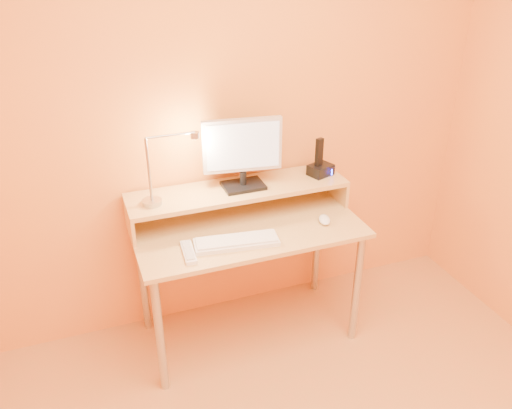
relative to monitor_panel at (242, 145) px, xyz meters
name	(u,v)px	position (x,y,z in m)	size (l,w,h in m)	color
wall_back	(227,112)	(-0.03, 0.16, 0.13)	(3.00, 0.04, 2.50)	orange
desk_leg_fl	(160,336)	(-0.58, -0.41, -0.77)	(0.04, 0.04, 0.69)	#B1B1B3
desk_leg_fr	(357,289)	(0.52, -0.41, -0.77)	(0.04, 0.04, 0.69)	#B1B1B3
desk_leg_bl	(143,279)	(-0.58, 0.09, -0.77)	(0.04, 0.04, 0.69)	#B1B1B3
desk_leg_br	(317,244)	(0.52, 0.09, -0.77)	(0.04, 0.04, 0.69)	#B1B1B3
desk_lower	(248,229)	(-0.03, -0.16, -0.41)	(1.20, 0.60, 0.03)	tan
shelf_riser_left	(129,221)	(-0.62, -0.01, -0.33)	(0.02, 0.30, 0.14)	tan
shelf_riser_right	(335,187)	(0.56, -0.01, -0.33)	(0.02, 0.30, 0.14)	tan
desk_shelf	(238,190)	(-0.03, -0.01, -0.25)	(1.20, 0.30, 0.03)	tan
monitor_foot	(243,185)	(0.00, -0.01, -0.23)	(0.22, 0.16, 0.02)	black
monitor_neck	(243,178)	(0.00, -0.01, -0.19)	(0.04, 0.04, 0.07)	black
monitor_panel	(242,145)	(0.00, 0.00, 0.00)	(0.42, 0.04, 0.29)	silver
monitor_back	(241,144)	(0.00, 0.02, 0.00)	(0.38, 0.01, 0.24)	black
monitor_screen	(243,146)	(0.00, -0.02, 0.00)	(0.38, 0.00, 0.25)	silver
lamp_base	(152,202)	(-0.50, -0.04, -0.23)	(0.10, 0.10, 0.03)	#B1B1B3
lamp_post	(149,170)	(-0.50, -0.04, -0.05)	(0.01, 0.01, 0.33)	#B1B1B3
lamp_arm	(170,135)	(-0.38, -0.04, 0.12)	(0.01, 0.01, 0.24)	#B1B1B3
lamp_head	(195,135)	(-0.26, -0.04, 0.10)	(0.04, 0.04, 0.03)	#B1B1B3
lamp_bulb	(195,138)	(-0.26, -0.04, 0.09)	(0.03, 0.03, 0.00)	#FFEAC6
phone_dock	(320,170)	(0.46, -0.01, -0.21)	(0.13, 0.10, 0.06)	black
phone_handset	(319,152)	(0.45, -0.01, -0.10)	(0.04, 0.03, 0.16)	black
phone_led	(332,172)	(0.51, -0.06, -0.21)	(0.01, 0.00, 0.04)	#282EFF
keyboard	(236,242)	(-0.14, -0.31, -0.39)	(0.42, 0.13, 0.02)	white
mouse	(325,220)	(0.37, -0.26, -0.38)	(0.06, 0.11, 0.04)	white
remote_control	(188,252)	(-0.39, -0.31, -0.39)	(0.05, 0.20, 0.02)	white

